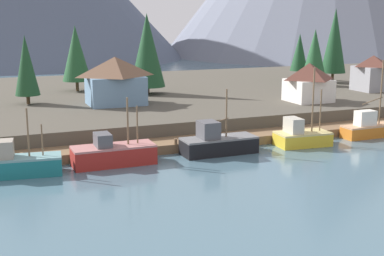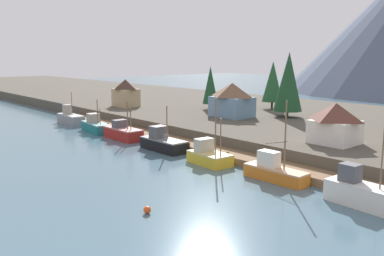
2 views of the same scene
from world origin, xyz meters
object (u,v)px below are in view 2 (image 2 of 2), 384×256
object	(u,v)px
fishing_boat_red	(123,133)
channel_buoy	(147,210)
conifer_mid_right	(210,85)
house_blue	(232,100)
conifer_back_right	(288,82)
house_white	(335,123)
house_tan	(126,93)
fishing_boat_grey	(70,118)
fishing_boat_teal	(95,126)
fishing_boat_orange	(274,171)
fishing_boat_yellow	(209,156)
conifer_near_left	(273,82)
fishing_boat_black	(163,143)
fishing_boat_white	(367,195)

from	to	relation	value
fishing_boat_red	channel_buoy	bearing A→B (deg)	-28.35
conifer_mid_right	house_blue	bearing A→B (deg)	-23.71
conifer_back_right	house_white	bearing A→B (deg)	-39.46
house_tan	conifer_back_right	bearing A→B (deg)	22.57
fishing_boat_grey	fishing_boat_teal	distance (m)	11.78
fishing_boat_orange	house_white	world-z (taller)	fishing_boat_orange
fishing_boat_teal	fishing_boat_red	bearing A→B (deg)	8.74
house_blue	house_white	bearing A→B (deg)	-16.22
fishing_boat_grey	fishing_boat_yellow	bearing A→B (deg)	1.07
fishing_boat_grey	conifer_near_left	world-z (taller)	conifer_near_left
conifer_mid_right	channel_buoy	xyz separation A→B (m)	(36.63, -42.88, -7.55)
fishing_boat_grey	fishing_boat_orange	distance (m)	53.50
channel_buoy	fishing_boat_yellow	bearing A→B (deg)	119.00
fishing_boat_orange	house_blue	size ratio (longest dim) A/B	1.18
fishing_boat_yellow	fishing_boat_orange	world-z (taller)	fishing_boat_orange
fishing_boat_black	conifer_near_left	xyz separation A→B (m)	(-8.29, 37.12, 7.44)
fishing_boat_red	conifer_near_left	distance (m)	38.01
fishing_boat_orange	fishing_boat_red	bearing A→B (deg)	179.65
fishing_boat_white	conifer_back_right	size ratio (longest dim) A/B	0.80
fishing_boat_teal	house_blue	distance (m)	26.78
fishing_boat_red	fishing_boat_black	world-z (taller)	fishing_boat_black
fishing_boat_black	fishing_boat_yellow	distance (m)	10.49
fishing_boat_red	conifer_back_right	bearing A→B (deg)	66.08
fishing_boat_yellow	channel_buoy	bearing A→B (deg)	-56.87
fishing_boat_red	house_blue	bearing A→B (deg)	74.72
fishing_boat_black	house_tan	size ratio (longest dim) A/B	1.28
fishing_boat_grey	fishing_boat_teal	world-z (taller)	fishing_boat_grey
fishing_boat_black	house_blue	bearing A→B (deg)	104.58
fishing_boat_yellow	channel_buoy	distance (m)	18.73
house_white	conifer_mid_right	xyz separation A→B (m)	(-37.75, 12.66, 2.57)
fishing_boat_black	house_white	size ratio (longest dim) A/B	1.38
fishing_boat_black	fishing_boat_white	world-z (taller)	fishing_boat_white
fishing_boat_teal	fishing_boat_orange	xyz separation A→B (m)	(41.73, 0.67, -0.03)
fishing_boat_red	conifer_back_right	xyz separation A→B (m)	(12.93, 29.45, 8.23)
fishing_boat_orange	house_blue	distance (m)	34.17
fishing_boat_white	channel_buoy	size ratio (longest dim) A/B	14.33
fishing_boat_red	house_blue	world-z (taller)	house_blue
house_blue	conifer_near_left	distance (m)	16.26
fishing_boat_red	fishing_boat_black	size ratio (longest dim) A/B	1.00
fishing_boat_grey	fishing_boat_black	size ratio (longest dim) A/B	1.01
fishing_boat_grey	house_tan	xyz separation A→B (m)	(-1.24, 14.63, 4.53)
fishing_boat_black	fishing_boat_orange	xyz separation A→B (m)	(20.85, 0.39, -0.08)
channel_buoy	conifer_near_left	bearing A→B (deg)	117.39
conifer_back_right	channel_buoy	xyz separation A→B (m)	(18.11, -46.05, -9.02)
conifer_back_right	channel_buoy	distance (m)	50.30
fishing_boat_grey	conifer_near_left	distance (m)	44.91
fishing_boat_white	house_blue	size ratio (longest dim) A/B	1.26
fishing_boat_teal	fishing_boat_yellow	world-z (taller)	fishing_boat_yellow
fishing_boat_red	conifer_near_left	xyz separation A→B (m)	(3.20, 37.13, 7.51)
fishing_boat_grey	fishing_boat_black	bearing A→B (deg)	1.34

